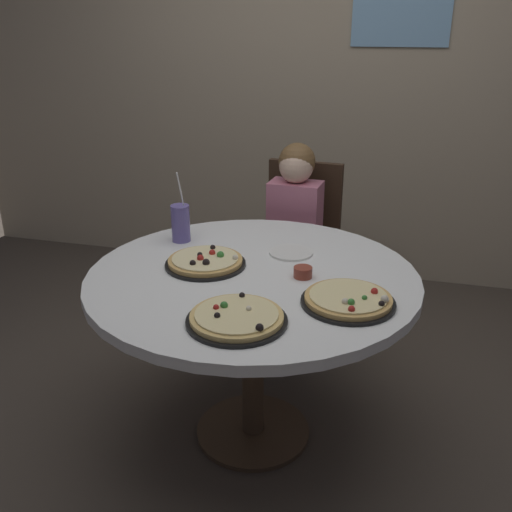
# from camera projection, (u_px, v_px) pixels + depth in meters

# --- Properties ---
(ground_plane) EXTENTS (8.00, 8.00, 0.00)m
(ground_plane) POSITION_uv_depth(u_px,v_px,m) (253.00, 432.00, 2.45)
(ground_plane) COLOR #4C4238
(wall_with_window) EXTENTS (5.20, 0.14, 2.90)m
(wall_with_window) POSITION_uv_depth(u_px,v_px,m) (331.00, 53.00, 3.55)
(wall_with_window) COLOR tan
(wall_with_window) RESTS_ON ground_plane
(dining_table) EXTENTS (1.26, 1.26, 0.75)m
(dining_table) POSITION_uv_depth(u_px,v_px,m) (253.00, 295.00, 2.20)
(dining_table) COLOR white
(dining_table) RESTS_ON ground_plane
(chair_wooden) EXTENTS (0.43, 0.43, 0.95)m
(chair_wooden) POSITION_uv_depth(u_px,v_px,m) (299.00, 242.00, 3.08)
(chair_wooden) COLOR #382619
(chair_wooden) RESTS_ON ground_plane
(diner_child) EXTENTS (0.28, 0.42, 1.08)m
(diner_child) POSITION_uv_depth(u_px,v_px,m) (290.00, 262.00, 2.94)
(diner_child) COLOR #3F4766
(diner_child) RESTS_ON ground_plane
(pizza_veggie) EXTENTS (0.32, 0.32, 0.05)m
(pizza_veggie) POSITION_uv_depth(u_px,v_px,m) (206.00, 262.00, 2.22)
(pizza_veggie) COLOR black
(pizza_veggie) RESTS_ON dining_table
(pizza_cheese) EXTENTS (0.32, 0.32, 0.05)m
(pizza_cheese) POSITION_uv_depth(u_px,v_px,m) (349.00, 300.00, 1.92)
(pizza_cheese) COLOR black
(pizza_cheese) RESTS_ON dining_table
(pizza_pepperoni) EXTENTS (0.32, 0.32, 0.05)m
(pizza_pepperoni) POSITION_uv_depth(u_px,v_px,m) (237.00, 318.00, 1.80)
(pizza_pepperoni) COLOR black
(pizza_pepperoni) RESTS_ON dining_table
(soda_cup) EXTENTS (0.08, 0.08, 0.31)m
(soda_cup) POSITION_uv_depth(u_px,v_px,m) (181.00, 223.00, 2.45)
(soda_cup) COLOR #6659A5
(soda_cup) RESTS_ON dining_table
(sauce_bowl) EXTENTS (0.07, 0.07, 0.04)m
(sauce_bowl) POSITION_uv_depth(u_px,v_px,m) (303.00, 272.00, 2.12)
(sauce_bowl) COLOR brown
(sauce_bowl) RESTS_ON dining_table
(plate_small) EXTENTS (0.18, 0.18, 0.01)m
(plate_small) POSITION_uv_depth(u_px,v_px,m) (291.00, 253.00, 2.34)
(plate_small) COLOR white
(plate_small) RESTS_ON dining_table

